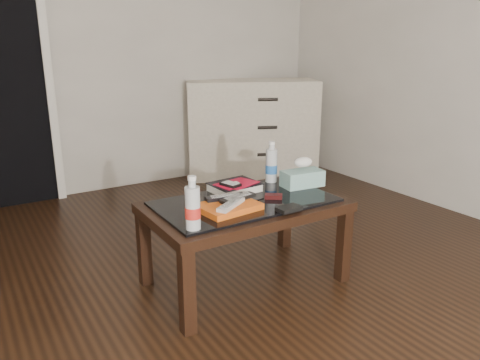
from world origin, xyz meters
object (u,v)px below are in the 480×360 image
at_px(textbook, 235,187).
at_px(tissue_box, 302,178).
at_px(dresser, 251,128).
at_px(coffee_table, 245,212).
at_px(water_bottle_right, 271,162).
at_px(water_bottle_left, 193,203).

bearing_deg(textbook, tissue_box, -22.30).
height_order(dresser, textbook, dresser).
bearing_deg(coffee_table, textbook, 77.53).
relative_size(coffee_table, tissue_box, 4.35).
xyz_separation_m(coffee_table, tissue_box, (0.41, 0.04, 0.11)).
height_order(dresser, water_bottle_right, dresser).
height_order(coffee_table, textbook, textbook).
xyz_separation_m(water_bottle_right, tissue_box, (0.10, -0.17, -0.07)).
distance_m(water_bottle_right, tissue_box, 0.21).
bearing_deg(dresser, textbook, -101.32).
bearing_deg(tissue_box, coffee_table, -168.23).
relative_size(water_bottle_left, tissue_box, 1.03).
bearing_deg(water_bottle_left, dresser, 51.21).
height_order(dresser, water_bottle_left, dresser).
xyz_separation_m(water_bottle_left, water_bottle_right, (0.70, 0.41, 0.00)).
bearing_deg(tissue_box, textbook, 168.12).
bearing_deg(water_bottle_right, water_bottle_left, -150.00).
relative_size(textbook, water_bottle_left, 1.05).
relative_size(coffee_table, dresser, 0.77).
bearing_deg(water_bottle_right, tissue_box, -59.64).
distance_m(coffee_table, textbook, 0.19).
bearing_deg(water_bottle_left, coffee_table, 27.04).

